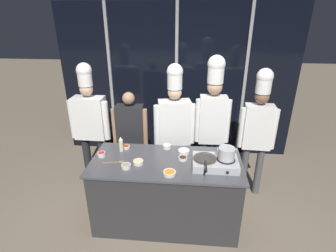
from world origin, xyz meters
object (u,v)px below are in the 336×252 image
prep_bowl_ginger (138,162)px  prep_bowl_bean_sprouts (184,151)px  chef_pastry (258,125)px  prep_bowl_chili_flakes (126,147)px  person_guest (131,132)px  squeeze_bottle_oil (121,144)px  prep_bowl_onion (167,146)px  prep_bowl_bell_pepper (102,154)px  chef_line (213,114)px  prep_bowl_soy_glaze (183,158)px  prep_bowl_mushrooms (126,166)px  portable_stove (215,163)px  frying_pan (205,156)px  stock_pot (227,153)px  prep_bowl_carrots (169,173)px  chef_sous (174,122)px  chef_head (90,119)px  serving_spoon_slotted (118,162)px

prep_bowl_ginger → prep_bowl_bean_sprouts: bearing=30.0°
prep_bowl_bean_sprouts → chef_pastry: bearing=25.5°
prep_bowl_chili_flakes → person_guest: bearing=95.4°
squeeze_bottle_oil → prep_bowl_onion: squeeze_bottle_oil is taller
prep_bowl_bell_pepper → chef_line: chef_line is taller
prep_bowl_soy_glaze → prep_bowl_chili_flakes: 0.78m
prep_bowl_mushrooms → person_guest: person_guest is taller
prep_bowl_chili_flakes → chef_line: (1.12, 0.41, 0.34)m
portable_stove → frying_pan: (-0.12, -0.00, 0.08)m
prep_bowl_bell_pepper → prep_bowl_chili_flakes: bearing=43.3°
stock_pot → prep_bowl_chili_flakes: stock_pot is taller
prep_bowl_onion → prep_bowl_bean_sprouts: prep_bowl_onion is taller
squeeze_bottle_oil → prep_bowl_ginger: squeeze_bottle_oil is taller
prep_bowl_carrots → chef_pastry: size_ratio=0.08×
prep_bowl_chili_flakes → squeeze_bottle_oil: bearing=-120.6°
chef_sous → chef_line: bearing=167.8°
prep_bowl_carrots → prep_bowl_ginger: size_ratio=1.17×
prep_bowl_bell_pepper → stock_pot: bearing=-3.7°
frying_pan → prep_bowl_soy_glaze: frying_pan is taller
prep_bowl_carrots → chef_head: size_ratio=0.08×
stock_pot → prep_bowl_bell_pepper: 1.50m
prep_bowl_carrots → prep_bowl_bean_sprouts: (0.14, 0.49, 0.00)m
prep_bowl_bell_pepper → chef_sous: bearing=37.6°
prep_bowl_onion → chef_line: (0.59, 0.37, 0.33)m
prep_bowl_soy_glaze → prep_bowl_onion: size_ratio=1.05×
frying_pan → chef_pastry: 1.05m
frying_pan → squeeze_bottle_oil: bearing=166.0°
squeeze_bottle_oil → chef_pastry: chef_pastry is taller
prep_bowl_mushrooms → portable_stove: bearing=7.3°
prep_bowl_mushrooms → chef_line: (1.02, 0.87, 0.33)m
prep_bowl_bean_sprouts → prep_bowl_bell_pepper: (-1.00, -0.17, 0.01)m
chef_sous → person_guest: bearing=-13.4°
frying_pan → prep_bowl_carrots: (-0.39, -0.22, -0.10)m
serving_spoon_slotted → person_guest: bearing=91.8°
prep_bowl_mushrooms → prep_bowl_bean_sprouts: 0.76m
serving_spoon_slotted → chef_pastry: 1.93m
squeeze_bottle_oil → portable_stove: bearing=-12.4°
prep_bowl_carrots → prep_bowl_mushrooms: size_ratio=1.27×
person_guest → prep_bowl_mushrooms: bearing=96.6°
chef_sous → prep_bowl_mushrooms: bearing=49.6°
prep_bowl_onion → prep_bowl_bell_pepper: (-0.78, -0.28, 0.00)m
prep_bowl_chili_flakes → prep_bowl_bell_pepper: prep_bowl_bell_pepper is taller
person_guest → chef_sous: bearing=175.0°
prep_bowl_soy_glaze → person_guest: 1.03m
chef_sous → serving_spoon_slotted: bearing=40.3°
chef_line → chef_pastry: (0.62, -0.00, -0.13)m
serving_spoon_slotted → chef_sous: size_ratio=0.13×
prep_bowl_chili_flakes → prep_bowl_mushrooms: (0.11, -0.46, 0.01)m
serving_spoon_slotted → chef_sous: 1.01m
chef_sous → portable_stove: bearing=113.5°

